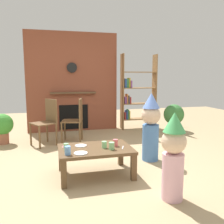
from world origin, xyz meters
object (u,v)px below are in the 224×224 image
birthday_cake_slice (65,145)px  coffee_table (95,152)px  paper_plate_rear (81,146)px  child_with_cone_hat (173,154)px  dining_chair_left (47,119)px  dining_chair_middle (76,118)px  bookshelf (135,95)px  paper_cup_far_right (66,147)px  paper_plate_front (81,153)px  potted_plant_short (2,126)px  paper_cup_far_left (112,146)px  potted_plant_tall (174,115)px  paper_cup_center (115,143)px  child_in_pink (151,125)px  paper_cup_near_right (68,151)px  paper_cup_near_left (104,145)px

birthday_cake_slice → coffee_table: bearing=-19.7°
paper_plate_rear → child_with_cone_hat: 1.33m
dining_chair_left → paper_plate_rear: bearing=76.0°
coffee_table → birthday_cake_slice: birthday_cake_slice is taller
birthday_cake_slice → dining_chair_middle: dining_chair_middle is taller
bookshelf → paper_cup_far_right: bearing=-125.6°
paper_plate_front → potted_plant_short: potted_plant_short is taller
coffee_table → paper_plate_rear: (-0.18, 0.13, 0.07)m
paper_plate_rear → dining_chair_middle: 1.67m
dining_chair_middle → potted_plant_short: size_ratio=1.48×
coffee_table → dining_chair_left: size_ratio=1.09×
dining_chair_middle → paper_cup_far_left: bearing=111.2°
potted_plant_tall → child_with_cone_hat: bearing=-118.9°
coffee_table → potted_plant_tall: (2.42, 2.26, 0.05)m
bookshelf → paper_cup_far_left: (-1.38, -2.87, -0.45)m
paper_plate_front → paper_plate_rear: size_ratio=1.07×
coffee_table → paper_cup_center: 0.30m
potted_plant_tall → potted_plant_short: bearing=-176.4°
child_with_cone_hat → child_in_pink: child_in_pink is taller
coffee_table → birthday_cake_slice: bearing=160.3°
dining_chair_middle → paper_cup_center: bearing=114.6°
dining_chair_left → paper_cup_far_right: bearing=68.2°
paper_cup_far_right → potted_plant_short: (-1.11, 2.02, -0.07)m
paper_cup_near_right → potted_plant_tall: potted_plant_tall is taller
paper_cup_near_right → paper_cup_far_right: paper_cup_near_right is taller
paper_plate_rear → dining_chair_left: dining_chair_left is taller
coffee_table → paper_plate_front: 0.31m
paper_cup_near_right → paper_cup_center: bearing=18.2°
bookshelf → child_in_pink: 2.45m
paper_cup_near_left → birthday_cake_slice: (-0.50, 0.18, -0.01)m
paper_cup_near_left → child_in_pink: (0.86, 0.42, 0.14)m
paper_plate_front → birthday_cake_slice: 0.38m
birthday_cake_slice → potted_plant_short: bearing=120.7°
paper_cup_far_right → potted_plant_short: potted_plant_short is taller
paper_cup_near_right → dining_chair_middle: (0.33, 2.00, 0.07)m
child_with_cone_hat → child_in_pink: size_ratio=0.89×
child_with_cone_hat → paper_plate_rear: bearing=2.7°
paper_cup_far_right → birthday_cake_slice: bearing=89.3°
bookshelf → paper_plate_front: bearing=-121.5°
paper_cup_far_right → child_with_cone_hat: (1.08, -0.86, 0.08)m
paper_plate_rear → potted_plant_tall: (2.60, 2.13, -0.01)m
paper_cup_far_right → potted_plant_tall: size_ratio=0.13×
potted_plant_tall → dining_chair_middle: bearing=-169.1°
bookshelf → paper_cup_near_left: bearing=-117.7°
paper_cup_center → dining_chair_middle: 1.81m
paper_plate_rear → potted_plant_tall: 3.36m
paper_cup_far_left → child_with_cone_hat: (0.50, -0.74, 0.08)m
paper_cup_near_right → paper_cup_far_left: 0.59m
paper_cup_near_left → child_with_cone_hat: (0.57, -0.83, 0.08)m
bookshelf → dining_chair_left: (-2.20, -0.99, -0.37)m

